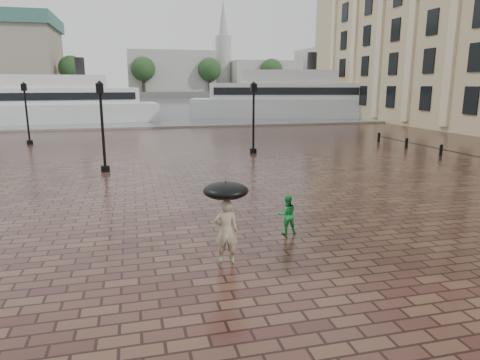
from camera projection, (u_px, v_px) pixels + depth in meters
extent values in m
plane|color=#321A17|center=(282.00, 222.00, 13.82)|extent=(300.00, 300.00, 0.00)
plane|color=#434D51|center=(151.00, 104.00, 100.89)|extent=(240.00, 240.00, 0.00)
cube|color=slate|center=(178.00, 128.00, 44.11)|extent=(80.00, 0.60, 0.30)
cube|color=#4C4C47|center=(142.00, 94.00, 165.02)|extent=(300.00, 60.00, 2.00)
cube|color=#9E9C96|center=(170.00, 72.00, 156.20)|extent=(30.00, 22.00, 14.00)
cube|color=#9E9C96|center=(262.00, 76.00, 164.88)|extent=(25.00, 22.00, 11.00)
cube|color=#9E9C96|center=(344.00, 70.00, 172.68)|extent=(35.00, 22.00, 16.00)
cylinder|color=#9E9C96|center=(224.00, 64.00, 160.32)|extent=(6.00, 6.00, 20.00)
cone|color=#9E9C96|center=(223.00, 25.00, 157.27)|extent=(5.00, 5.00, 18.00)
cylinder|color=#2D2119|center=(73.00, 86.00, 138.18)|extent=(1.00, 1.00, 8.00)
sphere|color=#1F3C1B|center=(71.00, 68.00, 136.98)|extent=(8.00, 8.00, 8.00)
cylinder|color=#2D2119|center=(144.00, 86.00, 143.55)|extent=(1.00, 1.00, 8.00)
sphere|color=#1F3C1B|center=(143.00, 69.00, 142.35)|extent=(8.00, 8.00, 8.00)
cylinder|color=#2D2119|center=(210.00, 86.00, 148.92)|extent=(1.00, 1.00, 8.00)
sphere|color=#1F3C1B|center=(210.00, 69.00, 147.72)|extent=(8.00, 8.00, 8.00)
cylinder|color=#2D2119|center=(271.00, 86.00, 154.28)|extent=(1.00, 1.00, 8.00)
sphere|color=#1F3C1B|center=(271.00, 70.00, 153.08)|extent=(8.00, 8.00, 8.00)
cylinder|color=#2D2119|center=(328.00, 86.00, 159.65)|extent=(1.00, 1.00, 8.00)
sphere|color=#1F3C1B|center=(329.00, 70.00, 158.45)|extent=(8.00, 8.00, 8.00)
cylinder|color=#2D2119|center=(382.00, 86.00, 165.02)|extent=(1.00, 1.00, 8.00)
sphere|color=#1F3C1B|center=(383.00, 71.00, 163.82)|extent=(8.00, 8.00, 8.00)
cylinder|color=black|center=(441.00, 151.00, 26.56)|extent=(0.20, 0.20, 0.60)
sphere|color=black|center=(441.00, 146.00, 26.49)|extent=(0.22, 0.22, 0.22)
cylinder|color=black|center=(406.00, 144.00, 29.87)|extent=(0.20, 0.20, 0.60)
sphere|color=black|center=(407.00, 139.00, 29.80)|extent=(0.22, 0.22, 0.22)
cylinder|color=black|center=(379.00, 138.00, 33.18)|extent=(0.20, 0.20, 0.60)
sphere|color=black|center=(379.00, 134.00, 33.11)|extent=(0.22, 0.22, 0.22)
cylinder|color=black|center=(105.00, 169.00, 21.82)|extent=(0.44, 0.44, 0.30)
cylinder|color=black|center=(103.00, 132.00, 21.42)|extent=(0.14, 0.14, 4.00)
cube|color=black|center=(100.00, 89.00, 20.95)|extent=(0.35, 0.35, 0.50)
sphere|color=beige|center=(100.00, 89.00, 20.95)|extent=(0.28, 0.28, 0.28)
cylinder|color=black|center=(253.00, 151.00, 27.75)|extent=(0.44, 0.44, 0.30)
cylinder|color=black|center=(253.00, 122.00, 27.35)|extent=(0.14, 0.14, 4.00)
cube|color=black|center=(254.00, 88.00, 26.88)|extent=(0.35, 0.35, 0.50)
sphere|color=beige|center=(254.00, 88.00, 26.88)|extent=(0.28, 0.28, 0.28)
cylinder|color=black|center=(30.00, 142.00, 31.75)|extent=(0.44, 0.44, 0.30)
cylinder|color=black|center=(27.00, 117.00, 31.34)|extent=(0.14, 0.14, 4.00)
cube|color=black|center=(24.00, 87.00, 30.88)|extent=(0.35, 0.35, 0.50)
sphere|color=beige|center=(24.00, 87.00, 30.88)|extent=(0.28, 0.28, 0.28)
imported|color=tan|center=(226.00, 231.00, 10.51)|extent=(0.66, 0.50, 1.63)
imported|color=green|center=(287.00, 215.00, 12.61)|extent=(0.60, 0.48, 1.18)
cube|color=silver|center=(59.00, 113.00, 49.78)|extent=(23.06, 7.88, 2.17)
cube|color=silver|center=(57.00, 96.00, 49.35)|extent=(18.49, 6.66, 1.81)
cube|color=silver|center=(56.00, 81.00, 48.99)|extent=(11.24, 5.33, 1.45)
cylinder|color=black|center=(80.00, 67.00, 49.56)|extent=(1.08, 1.08, 2.17)
cube|color=black|center=(56.00, 96.00, 47.15)|extent=(17.08, 1.99, 0.81)
cube|color=black|center=(58.00, 95.00, 51.54)|extent=(17.08, 1.99, 0.81)
cube|color=silver|center=(287.00, 108.00, 58.05)|extent=(26.69, 12.32, 2.49)
cube|color=silver|center=(288.00, 91.00, 57.55)|extent=(21.46, 10.26, 2.08)
cube|color=silver|center=(288.00, 77.00, 57.15)|extent=(13.25, 7.65, 1.66)
cylinder|color=black|center=(312.00, 62.00, 56.75)|extent=(1.25, 1.25, 2.49)
cube|color=black|center=(290.00, 91.00, 54.87)|extent=(19.17, 4.87, 0.93)
cube|color=black|center=(286.00, 91.00, 60.24)|extent=(19.17, 4.87, 0.93)
cylinder|color=black|center=(226.00, 209.00, 10.39)|extent=(0.02, 0.02, 0.95)
ellipsoid|color=black|center=(226.00, 191.00, 10.29)|extent=(1.10, 1.10, 0.39)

